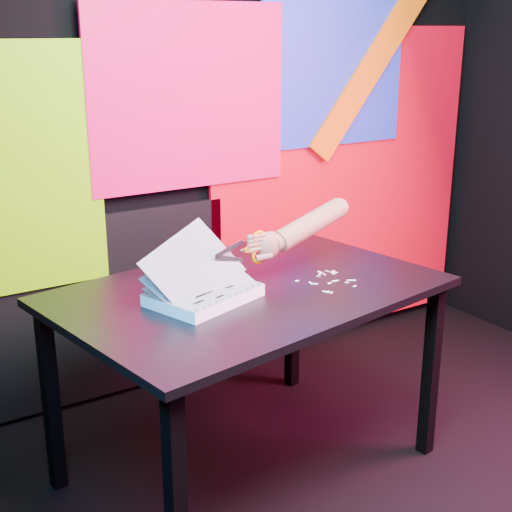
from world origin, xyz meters
TOP-DOWN VIEW (x-y plane):
  - room at (0.00, 0.00)m, footprint 3.01×3.01m
  - backdrop at (0.06, 1.46)m, footprint 2.88×0.05m
  - work_table at (-0.44, 0.65)m, footprint 1.47×1.10m
  - printout_stack at (-0.64, 0.62)m, footprint 0.43×0.35m
  - scissors at (-0.40, 0.68)m, footprint 0.22×0.03m
  - hand_forearm at (-0.17, 0.69)m, footprint 0.46×0.11m
  - paper_clippings at (-0.15, 0.56)m, footprint 0.20×0.22m

SIDE VIEW (x-z plane):
  - work_table at x=-0.44m, z-range 0.30..1.05m
  - paper_clippings at x=-0.15m, z-range 0.75..0.75m
  - printout_stack at x=-0.64m, z-range 0.64..0.91m
  - scissors at x=-0.40m, z-range 0.82..0.95m
  - hand_forearm at x=-0.17m, z-range 0.83..1.01m
  - backdrop at x=0.06m, z-range -0.08..2.00m
  - room at x=0.00m, z-range 0.00..2.71m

